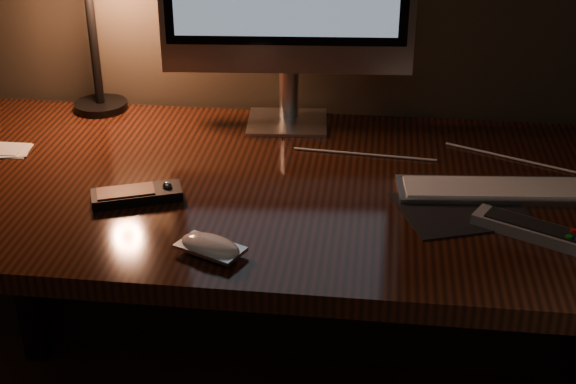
# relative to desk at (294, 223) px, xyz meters

# --- Properties ---
(desk) EXTENTS (1.60, 0.75, 0.75)m
(desk) POSITION_rel_desk_xyz_m (0.00, 0.00, 0.00)
(desk) COLOR #32160B
(desk) RESTS_ON ground
(keyboard) EXTENTS (0.39, 0.14, 0.01)m
(keyboard) POSITION_rel_desk_xyz_m (0.40, -0.06, 0.14)
(keyboard) COLOR silver
(keyboard) RESTS_ON desk
(mousepad) EXTENTS (0.27, 0.24, 0.00)m
(mousepad) POSITION_rel_desk_xyz_m (0.32, -0.14, 0.13)
(mousepad) COLOR black
(mousepad) RESTS_ON desk
(mouse) EXTENTS (0.13, 0.10, 0.02)m
(mouse) POSITION_rel_desk_xyz_m (-0.10, -0.35, 0.14)
(mouse) COLOR white
(mouse) RESTS_ON desk
(media_remote) EXTENTS (0.18, 0.12, 0.03)m
(media_remote) POSITION_rel_desk_xyz_m (-0.28, -0.17, 0.14)
(media_remote) COLOR black
(media_remote) RESTS_ON desk
(tv_remote) EXTENTS (0.21, 0.14, 0.03)m
(tv_remote) POSITION_rel_desk_xyz_m (0.44, -0.22, 0.14)
(tv_remote) COLOR gray
(tv_remote) RESTS_ON desk
(papers) EXTENTS (0.12, 0.09, 0.01)m
(papers) POSITION_rel_desk_xyz_m (-0.62, 0.00, 0.13)
(papers) COLOR white
(papers) RESTS_ON desk
(cable) EXTENTS (0.56, 0.17, 0.00)m
(cable) POSITION_rel_desk_xyz_m (0.29, 0.08, 0.13)
(cable) COLOR white
(cable) RESTS_ON desk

